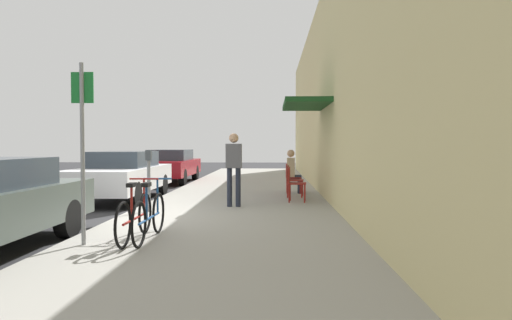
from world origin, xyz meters
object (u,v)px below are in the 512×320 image
at_px(parking_meter, 149,176).
at_px(cafe_chair_0, 294,182).
at_px(bicycle_1, 135,217).
at_px(bicycle_0, 150,216).
at_px(parked_car_1, 122,175).
at_px(cafe_chair_2, 291,176).
at_px(street_sign, 83,139).
at_px(parked_car_2, 170,165).
at_px(seated_patron_2, 293,170).
at_px(cafe_chair_1, 292,179).
at_px(pedestrian_standing, 234,164).

height_order(parking_meter, cafe_chair_0, parking_meter).
xyz_separation_m(parking_meter, bicycle_1, (0.60, -2.87, -0.41)).
bearing_deg(bicycle_0, cafe_chair_0, 62.25).
height_order(parked_car_1, cafe_chair_2, parked_car_1).
bearing_deg(street_sign, parking_meter, 89.10).
relative_size(street_sign, bicycle_1, 1.52).
xyz_separation_m(parked_car_2, bicycle_0, (2.36, -11.48, -0.23)).
xyz_separation_m(cafe_chair_0, cafe_chair_2, (-0.00, 1.98, 0.00)).
bearing_deg(bicycle_1, cafe_chair_0, 60.50).
bearing_deg(bicycle_0, parked_car_1, 112.84).
height_order(cafe_chair_2, seated_patron_2, seated_patron_2).
distance_m(parked_car_2, bicycle_0, 11.73).
bearing_deg(parked_car_2, parked_car_1, -90.00).
bearing_deg(bicycle_0, parking_meter, 106.00).
xyz_separation_m(bicycle_0, cafe_chair_1, (2.39, 5.55, 0.14)).
distance_m(parking_meter, pedestrian_standing, 1.95).
bearing_deg(cafe_chair_2, cafe_chair_1, -89.96).
height_order(parking_meter, bicycle_1, parking_meter).
distance_m(parked_car_2, seated_patron_2, 6.91).
relative_size(parked_car_2, parking_meter, 3.33).
height_order(parked_car_1, parking_meter, parking_meter).
xyz_separation_m(bicycle_1, cafe_chair_0, (2.60, 4.59, 0.14)).
bearing_deg(cafe_chair_1, parked_car_1, 179.28).
bearing_deg(parked_car_2, parking_meter, -79.85).
height_order(bicycle_0, pedestrian_standing, pedestrian_standing).
bearing_deg(cafe_chair_1, seated_patron_2, 86.54).
height_order(bicycle_1, cafe_chair_0, bicycle_1).
relative_size(cafe_chair_0, seated_patron_2, 0.67).
xyz_separation_m(bicycle_0, bicycle_1, (-0.21, -0.05, 0.00)).
height_order(parked_car_1, bicycle_0, parked_car_1).
relative_size(bicycle_0, seated_patron_2, 1.33).
bearing_deg(parking_meter, cafe_chair_0, 28.22).
relative_size(bicycle_1, pedestrian_standing, 1.01).
bearing_deg(cafe_chair_2, parking_meter, -130.85).
bearing_deg(cafe_chair_0, seated_patron_2, 88.27).
distance_m(parked_car_2, cafe_chair_0, 8.41).
bearing_deg(cafe_chair_0, pedestrian_standing, -147.24).
bearing_deg(bicycle_0, street_sign, -158.38).
distance_m(parking_meter, cafe_chair_1, 4.21).
height_order(bicycle_1, seated_patron_2, seated_patron_2).
bearing_deg(pedestrian_standing, seated_patron_2, 62.78).
height_order(street_sign, cafe_chair_0, street_sign).
bearing_deg(bicycle_0, seated_patron_2, 69.42).
bearing_deg(pedestrian_standing, bicycle_0, -104.78).
relative_size(parked_car_1, cafe_chair_2, 5.06).
bearing_deg(parking_meter, pedestrian_standing, 24.20).
distance_m(street_sign, bicycle_0, 1.48).
height_order(bicycle_0, cafe_chair_2, bicycle_0).
relative_size(cafe_chair_2, seated_patron_2, 0.67).
bearing_deg(parked_car_1, pedestrian_standing, -30.89).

